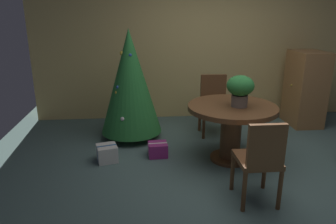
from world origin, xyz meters
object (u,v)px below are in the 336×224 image
round_dining_table (232,121)px  gift_box_purple (158,149)px  holiday_tree (130,82)px  gift_box_cream (107,153)px  wooden_chair_near (260,158)px  flower_vase (240,88)px  wooden_cabinet (305,89)px  wooden_chair_far (214,100)px

round_dining_table → gift_box_purple: round_dining_table is taller
holiday_tree → gift_box_cream: (-0.31, -0.80, -0.77)m
wooden_chair_near → round_dining_table: bearing=90.0°
round_dining_table → flower_vase: bearing=-33.6°
flower_vase → holiday_tree: bearing=145.3°
gift_box_cream → round_dining_table: bearing=-3.4°
holiday_tree → wooden_cabinet: 2.95m
round_dining_table → wooden_cabinet: (1.62, 1.26, 0.09)m
flower_vase → holiday_tree: size_ratio=0.24×
gift_box_purple → holiday_tree: bearing=116.9°
round_dining_table → wooden_chair_far: (0.00, 0.97, 0.00)m
wooden_chair_far → gift_box_cream: 1.87m
round_dining_table → gift_box_purple: size_ratio=4.27×
gift_box_cream → holiday_tree: bearing=69.1°
wooden_chair_near → wooden_cabinet: (1.62, 2.27, 0.12)m
wooden_chair_near → wooden_cabinet: bearing=54.4°
gift_box_cream → wooden_cabinet: (3.22, 1.17, 0.52)m
gift_box_purple → wooden_cabinet: wooden_cabinet is taller
flower_vase → wooden_chair_far: bearing=93.8°
round_dining_table → wooden_chair_near: size_ratio=1.25×
wooden_chair_near → wooden_cabinet: wooden_cabinet is taller
gift_box_cream → gift_box_purple: bearing=8.2°
wooden_chair_far → wooden_cabinet: bearing=10.1°
flower_vase → gift_box_cream: (-1.67, 0.14, -0.87)m
gift_box_cream → wooden_chair_near: bearing=-34.6°
wooden_cabinet → round_dining_table: bearing=-142.1°
wooden_chair_near → wooden_cabinet: 2.79m
wooden_chair_near → holiday_tree: holiday_tree is taller
round_dining_table → holiday_tree: holiday_tree is taller
gift_box_cream → gift_box_purple: (0.67, 0.10, -0.02)m
flower_vase → gift_box_cream: 1.89m
wooden_chair_far → holiday_tree: (-1.29, -0.07, 0.34)m
round_dining_table → flower_vase: flower_vase is taller
flower_vase → wooden_cabinet: 2.06m
gift_box_purple → wooden_chair_near: bearing=-52.0°
wooden_chair_near → wooden_chair_far: bearing=90.0°
round_dining_table → wooden_chair_near: wooden_chair_near is taller
wooden_chair_far → gift_box_purple: wooden_chair_far is taller
round_dining_table → wooden_chair_far: bearing=90.0°
flower_vase → wooden_chair_far: 1.11m
flower_vase → gift_box_cream: flower_vase is taller
wooden_chair_far → wooden_cabinet: (1.62, 0.29, 0.09)m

